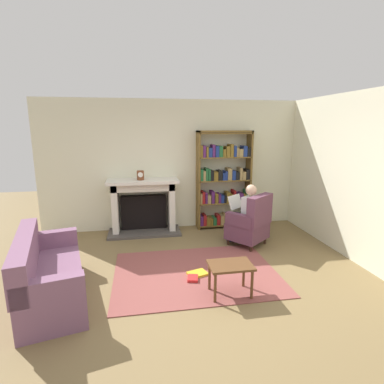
{
  "coord_description": "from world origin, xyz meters",
  "views": [
    {
      "loc": [
        -0.77,
        -3.78,
        2.14
      ],
      "look_at": [
        0.1,
        1.2,
        1.05
      ],
      "focal_mm": 28.16,
      "sensor_mm": 36.0,
      "label": 1
    }
  ],
  "objects_px": {
    "mantel_clock": "(140,175)",
    "bookshelf": "(224,181)",
    "armchair_reading": "(251,223)",
    "fireplace": "(144,204)",
    "seated_reader": "(245,212)",
    "sofa_floral": "(47,275)",
    "side_table": "(230,269)"
  },
  "relations": [
    {
      "from": "seated_reader",
      "to": "side_table",
      "type": "height_order",
      "value": "seated_reader"
    },
    {
      "from": "seated_reader",
      "to": "sofa_floral",
      "type": "relative_size",
      "value": 0.63
    },
    {
      "from": "bookshelf",
      "to": "seated_reader",
      "type": "height_order",
      "value": "bookshelf"
    },
    {
      "from": "armchair_reading",
      "to": "fireplace",
      "type": "bearing_deg",
      "value": -68.25
    },
    {
      "from": "mantel_clock",
      "to": "sofa_floral",
      "type": "bearing_deg",
      "value": -118.25
    },
    {
      "from": "bookshelf",
      "to": "side_table",
      "type": "relative_size",
      "value": 3.7
    },
    {
      "from": "fireplace",
      "to": "seated_reader",
      "type": "height_order",
      "value": "seated_reader"
    },
    {
      "from": "mantel_clock",
      "to": "side_table",
      "type": "height_order",
      "value": "mantel_clock"
    },
    {
      "from": "bookshelf",
      "to": "sofa_floral",
      "type": "xyz_separation_m",
      "value": [
        -2.96,
        -2.38,
        -0.69
      ]
    },
    {
      "from": "mantel_clock",
      "to": "bookshelf",
      "type": "distance_m",
      "value": 1.77
    },
    {
      "from": "sofa_floral",
      "to": "fireplace",
      "type": "bearing_deg",
      "value": -41.68
    },
    {
      "from": "seated_reader",
      "to": "side_table",
      "type": "distance_m",
      "value": 1.85
    },
    {
      "from": "fireplace",
      "to": "armchair_reading",
      "type": "distance_m",
      "value": 2.2
    },
    {
      "from": "sofa_floral",
      "to": "side_table",
      "type": "height_order",
      "value": "sofa_floral"
    },
    {
      "from": "side_table",
      "to": "bookshelf",
      "type": "bearing_deg",
      "value": 76.22
    },
    {
      "from": "fireplace",
      "to": "seated_reader",
      "type": "xyz_separation_m",
      "value": [
        1.83,
        -1.0,
        0.03
      ]
    },
    {
      "from": "side_table",
      "to": "sofa_floral",
      "type": "bearing_deg",
      "value": 172.35
    },
    {
      "from": "mantel_clock",
      "to": "side_table",
      "type": "xyz_separation_m",
      "value": [
        1.09,
        -2.55,
        -0.85
      ]
    },
    {
      "from": "bookshelf",
      "to": "mantel_clock",
      "type": "bearing_deg",
      "value": -175.59
    },
    {
      "from": "bookshelf",
      "to": "sofa_floral",
      "type": "distance_m",
      "value": 3.86
    },
    {
      "from": "bookshelf",
      "to": "seated_reader",
      "type": "relative_size",
      "value": 1.82
    },
    {
      "from": "fireplace",
      "to": "armchair_reading",
      "type": "relative_size",
      "value": 1.5
    },
    {
      "from": "bookshelf",
      "to": "seated_reader",
      "type": "distance_m",
      "value": 1.11
    },
    {
      "from": "mantel_clock",
      "to": "bookshelf",
      "type": "height_order",
      "value": "bookshelf"
    },
    {
      "from": "fireplace",
      "to": "bookshelf",
      "type": "relative_size",
      "value": 0.7
    },
    {
      "from": "bookshelf",
      "to": "sofa_floral",
      "type": "bearing_deg",
      "value": -141.22
    },
    {
      "from": "bookshelf",
      "to": "armchair_reading",
      "type": "bearing_deg",
      "value": -79.99
    },
    {
      "from": "sofa_floral",
      "to": "mantel_clock",
      "type": "bearing_deg",
      "value": -41.87
    },
    {
      "from": "armchair_reading",
      "to": "mantel_clock",
      "type": "bearing_deg",
      "value": -65.38
    },
    {
      "from": "armchair_reading",
      "to": "seated_reader",
      "type": "height_order",
      "value": "seated_reader"
    },
    {
      "from": "fireplace",
      "to": "bookshelf",
      "type": "distance_m",
      "value": 1.76
    },
    {
      "from": "mantel_clock",
      "to": "side_table",
      "type": "relative_size",
      "value": 0.33
    }
  ]
}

